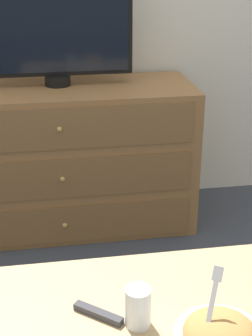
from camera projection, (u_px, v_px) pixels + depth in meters
name	position (u px, v px, depth m)	size (l,w,h in m)	color
ground_plane	(82.00, 197.00, 2.97)	(12.00, 12.00, 0.00)	#383D47
dresser	(60.00, 159.00, 2.57)	(1.32, 0.49, 0.73)	olive
tv	(55.00, 22.00, 2.35)	(0.72, 0.12, 0.56)	black
takeout_bowl	(220.00, 336.00, 1.22)	(0.22, 0.22, 0.19)	silver
drink_cup	(138.00, 309.00, 1.28)	(0.07, 0.07, 0.11)	#9E6638
remote_control	(98.00, 313.00, 1.33)	(0.12, 0.11, 0.02)	#38383D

